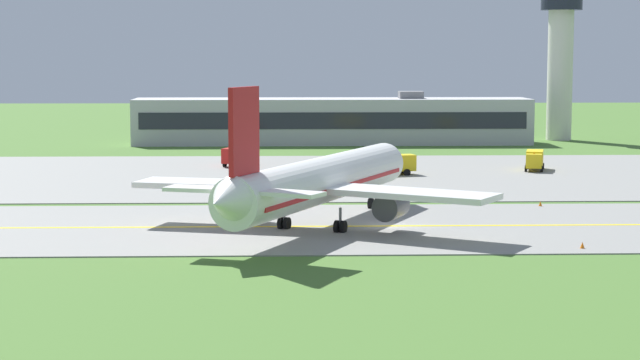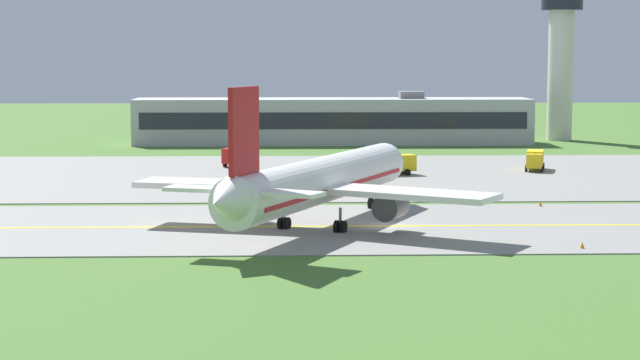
% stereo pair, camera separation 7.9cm
% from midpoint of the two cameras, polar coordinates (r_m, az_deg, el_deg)
% --- Properties ---
extents(ground_plane, '(500.00, 500.00, 0.00)m').
position_cam_midpoint_polar(ground_plane, '(97.85, 3.62, -2.42)').
color(ground_plane, '#47702D').
extents(taxiway_strip, '(240.00, 28.00, 0.10)m').
position_cam_midpoint_polar(taxiway_strip, '(97.84, 3.62, -2.39)').
color(taxiway_strip, gray).
rests_on(taxiway_strip, ground).
extents(apron_pad, '(140.00, 52.00, 0.10)m').
position_cam_midpoint_polar(apron_pad, '(140.38, 6.06, 0.27)').
color(apron_pad, gray).
rests_on(apron_pad, ground).
extents(taxiway_centreline, '(220.00, 0.60, 0.01)m').
position_cam_midpoint_polar(taxiway_centreline, '(97.83, 3.62, -2.36)').
color(taxiway_centreline, yellow).
rests_on(taxiway_centreline, taxiway_strip).
extents(airplane_lead, '(31.02, 37.53, 12.70)m').
position_cam_midpoint_polar(airplane_lead, '(96.08, -0.05, -0.09)').
color(airplane_lead, white).
rests_on(airplane_lead, ground).
extents(service_truck_baggage, '(3.53, 6.32, 2.60)m').
position_cam_midpoint_polar(service_truck_baggage, '(147.07, 10.96, 1.05)').
color(service_truck_baggage, yellow).
rests_on(service_truck_baggage, ground).
extents(service_truck_fuel, '(6.31, 3.40, 2.60)m').
position_cam_midpoint_polar(service_truck_fuel, '(139.04, 3.71, 0.85)').
color(service_truck_fuel, yellow).
rests_on(service_truck_fuel, ground).
extents(service_truck_catering, '(3.92, 6.34, 2.60)m').
position_cam_midpoint_polar(service_truck_catering, '(150.60, -4.26, 1.28)').
color(service_truck_catering, red).
rests_on(service_truck_catering, ground).
extents(terminal_building, '(66.63, 10.78, 8.84)m').
position_cam_midpoint_polar(terminal_building, '(188.62, 0.67, 3.04)').
color(terminal_building, '#B2B2B7').
rests_on(terminal_building, ground).
extents(control_tower, '(7.60, 7.60, 27.73)m').
position_cam_midpoint_polar(control_tower, '(200.92, 12.25, 6.76)').
color(control_tower, silver).
rests_on(control_tower, ground).
extents(traffic_cone_near_edge, '(0.44, 0.44, 0.60)m').
position_cam_midpoint_polar(traffic_cone_near_edge, '(112.49, 11.24, -1.22)').
color(traffic_cone_near_edge, orange).
rests_on(traffic_cone_near_edge, ground).
extents(traffic_cone_mid_edge, '(0.44, 0.44, 0.60)m').
position_cam_midpoint_polar(traffic_cone_mid_edge, '(88.83, 13.30, -3.30)').
color(traffic_cone_mid_edge, orange).
rests_on(traffic_cone_mid_edge, ground).
extents(traffic_cone_far_edge, '(0.44, 0.44, 0.60)m').
position_cam_midpoint_polar(traffic_cone_far_edge, '(109.96, -0.65, -1.27)').
color(traffic_cone_far_edge, orange).
rests_on(traffic_cone_far_edge, ground).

